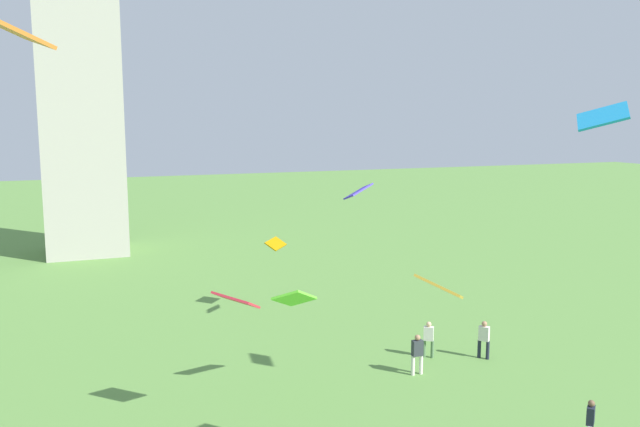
{
  "coord_description": "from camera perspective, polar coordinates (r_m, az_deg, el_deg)",
  "views": [
    {
      "loc": [
        -5.36,
        -2.78,
        10.68
      ],
      "look_at": [
        1.83,
        15.73,
        7.76
      ],
      "focal_mm": 36.65,
      "sensor_mm": 36.0,
      "label": 1
    }
  ],
  "objects": [
    {
      "name": "kite_flying_7",
      "position": [
        31.59,
        3.36,
        1.94
      ],
      "size": [
        1.36,
        1.22,
        0.84
      ],
      "rotation": [
        0.0,
        0.0,
        3.41
      ],
      "color": "#3B2ACC"
    },
    {
      "name": "person_2",
      "position": [
        24.07,
        22.53,
        -16.31
      ],
      "size": [
        0.46,
        0.45,
        1.57
      ],
      "rotation": [
        0.0,
        0.0,
        0.72
      ],
      "color": "silver",
      "rests_on": "ground_plane"
    },
    {
      "name": "person_1",
      "position": [
        28.16,
        8.49,
        -11.88
      ],
      "size": [
        0.54,
        0.27,
        1.73
      ],
      "rotation": [
        0.0,
        0.0,
        6.26
      ],
      "color": "silver",
      "rests_on": "ground_plane"
    },
    {
      "name": "kite_flying_2",
      "position": [
        23.26,
        23.45,
        7.78
      ],
      "size": [
        1.66,
        1.86,
        1.01
      ],
      "rotation": [
        0.0,
        0.0,
        5.46
      ],
      "color": "#1B94D8"
    },
    {
      "name": "kite_flying_6",
      "position": [
        22.39,
        -7.36,
        -7.5
      ],
      "size": [
        1.65,
        1.72,
        0.71
      ],
      "rotation": [
        0.0,
        0.0,
        5.51
      ],
      "color": "red"
    },
    {
      "name": "person_3",
      "position": [
        30.5,
        14.12,
        -10.45
      ],
      "size": [
        0.49,
        0.51,
        1.73
      ],
      "rotation": [
        0.0,
        0.0,
        2.26
      ],
      "color": "#1E2333",
      "rests_on": "ground_plane"
    },
    {
      "name": "kite_flying_9",
      "position": [
        18.14,
        10.34,
        -6.3
      ],
      "size": [
        1.46,
        1.58,
        0.8
      ],
      "rotation": [
        0.0,
        0.0,
        5.47
      ],
      "color": "gold"
    },
    {
      "name": "kite_flying_5",
      "position": [
        16.22,
        -25.41,
        14.37
      ],
      "size": [
        1.87,
        1.94,
        0.83
      ],
      "rotation": [
        0.0,
        0.0,
        0.76
      ],
      "color": "orange"
    },
    {
      "name": "kite_flying_4",
      "position": [
        25.35,
        -2.25,
        -7.42
      ],
      "size": [
        2.01,
        1.78,
        1.13
      ],
      "rotation": [
        0.0,
        0.0,
        0.73
      ],
      "color": "#61DA30"
    },
    {
      "name": "kite_flying_8",
      "position": [
        35.9,
        -3.89,
        -2.65
      ],
      "size": [
        1.37,
        1.25,
        0.6
      ],
      "rotation": [
        0.0,
        0.0,
        0.7
      ],
      "color": "#B27B04"
    },
    {
      "name": "person_4",
      "position": [
        30.15,
        9.45,
        -10.61
      ],
      "size": [
        0.49,
        0.46,
        1.66
      ],
      "rotation": [
        0.0,
        0.0,
        5.65
      ],
      "color": "#51754C",
      "rests_on": "ground_plane"
    }
  ]
}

